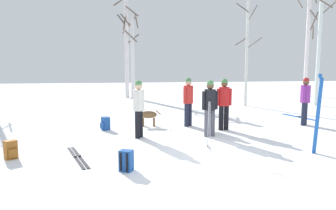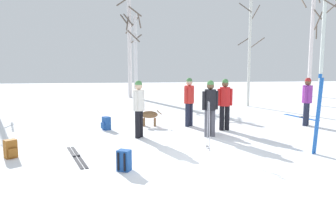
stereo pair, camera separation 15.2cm
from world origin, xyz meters
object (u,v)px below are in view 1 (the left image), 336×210
Objects in this scene: person_4 at (210,105)px; ski_poles_0 at (209,122)px; birch_tree_5 at (308,41)px; backpack_1 at (126,161)px; person_0 at (188,99)px; dog at (147,115)px; ski_pair_lying_1 at (77,157)px; birch_tree_2 at (132,54)px; person_3 at (139,105)px; birch_tree_4 at (319,48)px; person_2 at (224,101)px; ski_pair_lying_0 at (298,117)px; birch_tree_1 at (127,45)px; backpack_0 at (105,124)px; ski_pair_planted_0 at (318,114)px; birch_tree_3 at (247,51)px; backpack_2 at (11,150)px; person_1 at (305,98)px.

person_4 reaches higher than ski_poles_0.
backpack_1 is at bearing -131.59° from birch_tree_5.
person_0 is 1.57m from dog.
ski_pair_lying_1 is 13.30m from birch_tree_2.
ski_pair_lying_1 is 4.33× the size of backpack_1.
birch_tree_2 is at bearing 89.01° from person_3.
birch_tree_4 is 5.33m from birch_tree_5.
person_2 is at bearing -75.51° from birch_tree_2.
backpack_1 is 0.08× the size of birch_tree_2.
person_2 is 1.26× the size of ski_poles_0.
ski_poles_0 is (-5.03, -4.38, 0.72)m from ski_pair_lying_0.
birch_tree_1 is at bearing 93.15° from dog.
ski_poles_0 is 3.08× the size of backpack_0.
birch_tree_4 reaches higher than ski_pair_planted_0.
ski_pair_lying_0 and ski_pair_lying_1 have the same top height.
backpack_1 is 14.81m from birch_tree_1.
birch_tree_2 is at bearing 99.76° from person_0.
birch_tree_5 is (13.50, 12.80, 3.67)m from ski_pair_lying_1.
birch_tree_3 reaches higher than birch_tree_2.
birch_tree_2 is at bearing 82.71° from backpack_0.
ski_pair_planted_0 reaches higher than backpack_2.
person_4 is 5.51m from backpack_2.
person_1 is 0.87× the size of ski_pair_planted_0.
ski_pair_lying_1 is at bearing -131.86° from birch_tree_3.
backpack_2 is (-3.47, -3.50, -0.17)m from dog.
backpack_2 is at bearing -150.48° from person_3.
birch_tree_4 is (10.09, 9.14, 2.81)m from backpack_1.
ski_pair_lying_0 is 0.25× the size of birch_tree_5.
birch_tree_3 is (-0.84, 3.70, 2.83)m from ski_pair_lying_0.
birch_tree_3 reaches higher than person_3.
person_2 is at bearing 22.37° from backpack_2.
birch_tree_1 is at bearing 140.31° from birch_tree_3.
ski_poles_0 reaches higher than ski_pair_lying_0.
dog reaches higher than backpack_0.
ski_poles_0 is at bearing 4.15° from ski_pair_lying_1.
birch_tree_1 reaches higher than ski_pair_lying_1.
person_1 is at bearing -126.17° from birch_tree_4.
backpack_1 is at bearing -116.32° from person_0.
dog reaches higher than backpack_1.
ski_pair_lying_1 is (-5.83, 0.44, -0.97)m from ski_pair_planted_0.
person_3 is 3.90× the size of backpack_1.
person_3 is 3.11m from backpack_1.
birch_tree_1 is 7.88m from birch_tree_3.
person_0 and person_1 have the same top height.
person_1 is 7.11m from backpack_0.
person_2 is 0.97× the size of ski_pair_lying_0.
ski_pair_lying_1 is (-3.38, -3.40, -0.97)m from person_0.
birch_tree_4 reaches higher than backpack_0.
birch_tree_3 is (4.08, 4.92, 1.86)m from person_0.
dog is 4.81m from backpack_1.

